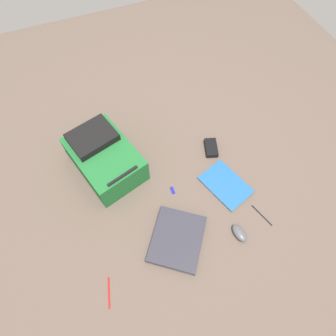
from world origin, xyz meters
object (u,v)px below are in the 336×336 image
object	(u,v)px
power_brick	(211,148)
book_manual	(225,185)
pen_black	(109,293)
backpack	(104,158)
pen_blue	(262,215)
laptop	(177,239)
usb_stick	(173,190)
computer_mouse	(239,233)

from	to	relation	value
power_brick	book_manual	bearing A→B (deg)	82.94
book_manual	pen_black	bearing A→B (deg)	21.22
backpack	pen_black	xyz separation A→B (m)	(0.19, 0.69, -0.09)
book_manual	pen_blue	world-z (taller)	book_manual
laptop	usb_stick	xyz separation A→B (m)	(-0.09, -0.27, -0.01)
book_manual	usb_stick	distance (m)	0.31
computer_mouse	usb_stick	world-z (taller)	computer_mouse
computer_mouse	usb_stick	size ratio (longest dim) A/B	2.30
computer_mouse	pen_black	world-z (taller)	computer_mouse
laptop	power_brick	xyz separation A→B (m)	(-0.42, -0.45, -0.00)
book_manual	pen_black	xyz separation A→B (m)	(0.79, 0.31, -0.00)
laptop	computer_mouse	bearing A→B (deg)	163.61
backpack	pen_black	size ratio (longest dim) A/B	3.59
backpack	laptop	world-z (taller)	backpack
laptop	book_manual	bearing A→B (deg)	-153.75
book_manual	computer_mouse	distance (m)	0.29
backpack	usb_stick	xyz separation A→B (m)	(-0.31, 0.30, -0.09)
laptop	computer_mouse	size ratio (longest dim) A/B	3.84
pen_blue	usb_stick	bearing A→B (deg)	-39.09
book_manual	pen_black	world-z (taller)	book_manual
backpack	power_brick	bearing A→B (deg)	169.13
computer_mouse	power_brick	xyz separation A→B (m)	(-0.10, -0.54, -0.00)
computer_mouse	usb_stick	bearing A→B (deg)	-64.68
pen_black	usb_stick	size ratio (longest dim) A/B	3.12
computer_mouse	usb_stick	distance (m)	0.43
book_manual	power_brick	bearing A→B (deg)	-97.06
backpack	computer_mouse	bearing A→B (deg)	129.01
backpack	power_brick	size ratio (longest dim) A/B	3.96
backpack	power_brick	distance (m)	0.65
backpack	laptop	bearing A→B (deg)	111.03
book_manual	pen_blue	distance (m)	0.26
laptop	usb_stick	distance (m)	0.29
backpack	usb_stick	distance (m)	0.44
backpack	power_brick	xyz separation A→B (m)	(-0.64, 0.12, -0.08)
backpack	pen_blue	world-z (taller)	backpack
computer_mouse	pen_blue	xyz separation A→B (m)	(-0.17, -0.04, -0.01)
pen_black	usb_stick	world-z (taller)	pen_black
usb_stick	laptop	bearing A→B (deg)	71.69
power_brick	pen_black	world-z (taller)	power_brick
pen_blue	usb_stick	world-z (taller)	same
power_brick	usb_stick	world-z (taller)	power_brick
laptop	pen_black	distance (m)	0.42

